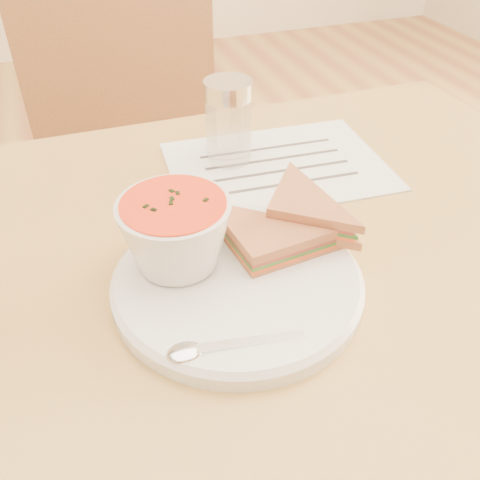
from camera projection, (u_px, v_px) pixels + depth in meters
name	position (u px, v px, depth m)	size (l,w,h in m)	color
dining_table	(247.00, 414.00, 0.89)	(1.00, 0.70, 0.75)	olive
chair_far	(150.00, 212.00, 1.18)	(0.42, 0.42, 0.94)	brown
plate	(237.00, 283.00, 0.58)	(0.27, 0.27, 0.02)	white
soup_bowl	(176.00, 237.00, 0.56)	(0.12, 0.12, 0.08)	white
sandwich_half_a	(252.00, 271.00, 0.55)	(0.12, 0.12, 0.04)	#B0653E
sandwich_half_b	(266.00, 221.00, 0.60)	(0.11, 0.11, 0.03)	#B0653E
spoon	(239.00, 344.00, 0.49)	(0.17, 0.03, 0.01)	silver
paper_menu	(277.00, 166.00, 0.78)	(0.31, 0.23, 0.00)	white
condiment_shaker	(229.00, 123.00, 0.76)	(0.07, 0.07, 0.12)	silver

